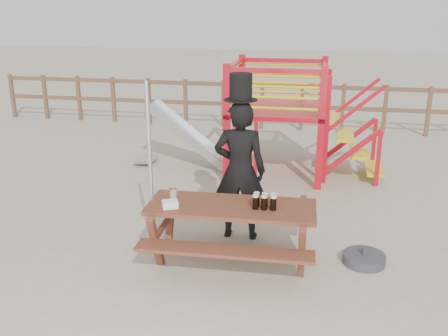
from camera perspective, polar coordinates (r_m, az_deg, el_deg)
ground at (r=6.30m, az=0.87°, el=-10.57°), size 60.00×60.00×0.00m
back_fence at (r=12.69m, az=6.62°, el=7.65°), size 15.09×0.09×1.20m
playground_fort at (r=9.27m, az=5.66°, el=5.90°), size 4.71×1.84×2.10m
picnic_table at (r=6.03m, az=0.83°, el=-6.77°), size 2.04×1.44×0.77m
man_with_hat at (r=6.56m, az=1.84°, el=0.11°), size 0.70×0.48×2.22m
metal_pole at (r=6.04m, az=-8.39°, el=-0.61°), size 0.05×0.05×2.21m
parasol_base at (r=6.46m, az=15.70°, el=-9.95°), size 0.52×0.52×0.22m
paper_bag at (r=5.87m, az=-6.18°, el=-4.14°), size 0.22×0.20×0.08m
stout_pints at (r=5.83m, az=4.66°, el=-3.79°), size 0.28×0.17×0.17m
empty_glasses at (r=6.01m, az=-5.80°, el=-3.30°), size 0.07×0.13×0.15m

